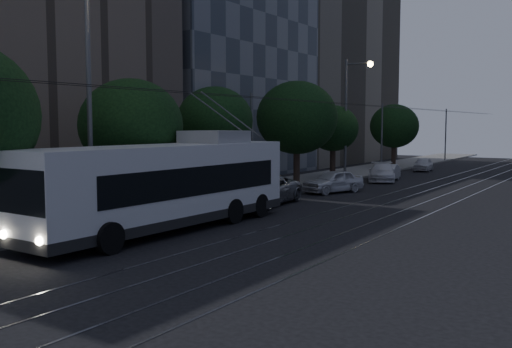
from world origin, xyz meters
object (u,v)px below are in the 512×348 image
object	(u,v)px
trolleybus	(168,185)
car_white_d	(423,164)
pickup_silver	(262,190)
car_white_b	(382,172)
streetlamp_far	(351,107)
car_white_a	(333,181)
streetlamp_near	(96,76)
car_white_c	(387,173)

from	to	relation	value
trolleybus	car_white_d	world-z (taller)	trolleybus
pickup_silver	car_white_b	xyz separation A→B (m)	(0.70, 15.45, -0.09)
pickup_silver	streetlamp_far	world-z (taller)	streetlamp_far
car_white_a	streetlamp_near	size ratio (longest dim) A/B	0.41
trolleybus	streetlamp_near	world-z (taller)	streetlamp_near
trolleybus	pickup_silver	size ratio (longest dim) A/B	2.40
car_white_a	car_white_d	bearing A→B (deg)	111.40
trolleybus	pickup_silver	bearing A→B (deg)	96.37
car_white_c	streetlamp_near	distance (m)	26.56
car_white_a	car_white_b	distance (m)	8.52
pickup_silver	car_white_a	xyz separation A→B (m)	(0.81, 6.93, -0.06)
car_white_c	car_white_d	distance (m)	10.51
pickup_silver	streetlamp_near	xyz separation A→B (m)	(-1.24, -9.95, 5.33)
trolleybus	streetlamp_near	xyz separation A→B (m)	(-2.00, -1.81, 4.28)
car_white_c	car_white_d	xyz separation A→B (m)	(-0.51, 10.49, -0.01)
streetlamp_far	car_white_a	bearing A→B (deg)	-72.77
streetlamp_near	car_white_a	bearing A→B (deg)	83.10
trolleybus	car_white_b	xyz separation A→B (m)	(-0.06, 23.58, -1.15)
trolleybus	car_white_d	size ratio (longest dim) A/B	3.74
car_white_c	car_white_d	bearing A→B (deg)	83.76
car_white_b	car_white_d	world-z (taller)	car_white_b
car_white_a	car_white_c	xyz separation A→B (m)	(0.16, 9.01, -0.09)
car_white_d	streetlamp_far	size ratio (longest dim) A/B	0.39
car_white_b	streetlamp_near	world-z (taller)	streetlamp_near
streetlamp_near	car_white_d	bearing A→B (deg)	87.34
car_white_d	streetlamp_far	world-z (taller)	streetlamp_far
streetlamp_far	car_white_d	bearing A→B (deg)	79.06
car_white_b	streetlamp_near	xyz separation A→B (m)	(-1.94, -25.39, 5.43)
trolleybus	car_white_c	xyz separation A→B (m)	(0.20, 24.08, -1.21)
pickup_silver	streetlamp_near	size ratio (longest dim) A/B	0.55
car_white_a	streetlamp_near	bearing A→B (deg)	-76.54
car_white_b	pickup_silver	bearing A→B (deg)	-113.58
pickup_silver	car_white_b	bearing A→B (deg)	81.20
car_white_c	car_white_b	bearing A→B (deg)	-126.81
car_white_a	streetlamp_far	bearing A→B (deg)	127.60
car_white_a	car_white_c	world-z (taller)	car_white_a
car_white_c	streetlamp_far	size ratio (longest dim) A/B	0.41
car_white_a	car_white_d	size ratio (longest dim) A/B	1.17
trolleybus	car_white_b	world-z (taller)	trolleybus
car_white_a	streetlamp_near	xyz separation A→B (m)	(-2.04, -16.88, 5.39)
trolleybus	car_white_c	bearing A→B (deg)	90.52
pickup_silver	car_white_d	world-z (taller)	pickup_silver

